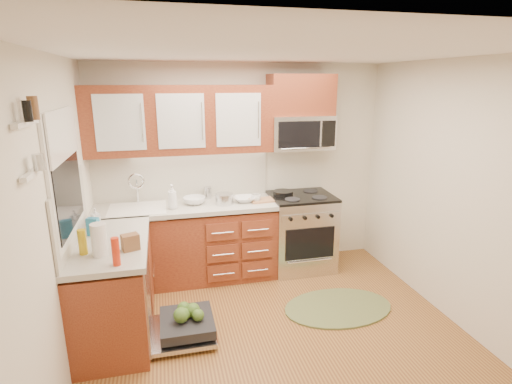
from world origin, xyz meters
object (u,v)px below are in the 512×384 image
object	(u,v)px
microwave	(300,132)
skillet	(283,193)
dishwasher	(183,327)
rug	(338,307)
sink	(138,219)
bowl_b	(194,201)
stock_pot	(224,199)
upper_cabinets	(180,120)
paper_towel_roll	(99,240)
bowl_a	(245,199)
range	(301,232)
cutting_board	(263,200)
cup	(256,198)

from	to	relation	value
microwave	skillet	xyz separation A→B (m)	(-0.21, -0.04, -0.73)
dishwasher	skillet	distance (m)	2.00
rug	sink	bearing A→B (deg)	153.17
microwave	dishwasher	bearing A→B (deg)	-140.93
skillet	microwave	bearing A→B (deg)	9.39
bowl_b	stock_pot	bearing A→B (deg)	-14.85
upper_cabinets	microwave	size ratio (longest dim) A/B	2.70
sink	dishwasher	size ratio (longest dim) A/B	0.89
sink	paper_towel_roll	world-z (taller)	paper_towel_roll
stock_pot	bowl_a	size ratio (longest dim) A/B	0.85
stock_pot	paper_towel_roll	distance (m)	1.66
range	bowl_a	xyz separation A→B (m)	(-0.72, -0.02, 0.48)
dishwasher	bowl_b	xyz separation A→B (m)	(0.24, 1.16, 0.87)
dishwasher	skillet	size ratio (longest dim) A/B	2.88
upper_cabinets	stock_pot	distance (m)	1.01
rug	cutting_board	world-z (taller)	cutting_board
cutting_board	paper_towel_roll	distance (m)	2.03
stock_pot	cup	size ratio (longest dim) A/B	1.81
range	microwave	size ratio (longest dim) A/B	1.25
microwave	cup	distance (m)	0.96
rug	microwave	bearing A→B (deg)	93.21
range	skillet	bearing A→B (deg)	158.28
microwave	stock_pot	bearing A→B (deg)	-169.46
sink	skillet	bearing A→B (deg)	3.16
paper_towel_roll	sink	bearing A→B (deg)	79.07
microwave	cup	xyz separation A→B (m)	(-0.59, -0.18, -0.73)
microwave	bowl_b	bearing A→B (deg)	-176.00
skillet	cutting_board	size ratio (longest dim) A/B	0.80
paper_towel_roll	bowl_a	xyz separation A→B (m)	(1.44, 1.19, -0.10)
skillet	cup	distance (m)	0.40
microwave	sink	xyz separation A→B (m)	(-1.93, -0.13, -0.90)
rug	bowl_a	xyz separation A→B (m)	(-0.78, 1.00, 0.94)
stock_pot	bowl_b	size ratio (longest dim) A/B	0.80
stock_pot	cutting_board	size ratio (longest dim) A/B	0.68
skillet	cutting_board	world-z (taller)	skillet
rug	bowl_b	xyz separation A→B (m)	(-1.36, 1.05, 0.96)
upper_cabinets	skillet	bearing A→B (deg)	-2.89
cup	bowl_b	bearing A→B (deg)	172.84
bowl_b	upper_cabinets	bearing A→B (deg)	132.96
dishwasher	cutting_board	world-z (taller)	cutting_board
dishwasher	skillet	world-z (taller)	skillet
upper_cabinets	stock_pot	xyz separation A→B (m)	(0.44, -0.20, -0.89)
upper_cabinets	rug	size ratio (longest dim) A/B	1.79
microwave	cutting_board	distance (m)	0.93
skillet	bowl_a	world-z (taller)	skillet
microwave	bowl_a	xyz separation A→B (m)	(-0.72, -0.14, -0.75)
upper_cabinets	dishwasher	world-z (taller)	upper_cabinets
rug	paper_towel_roll	world-z (taller)	paper_towel_roll
sink	rug	bearing A→B (deg)	-26.83
range	cup	distance (m)	0.77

